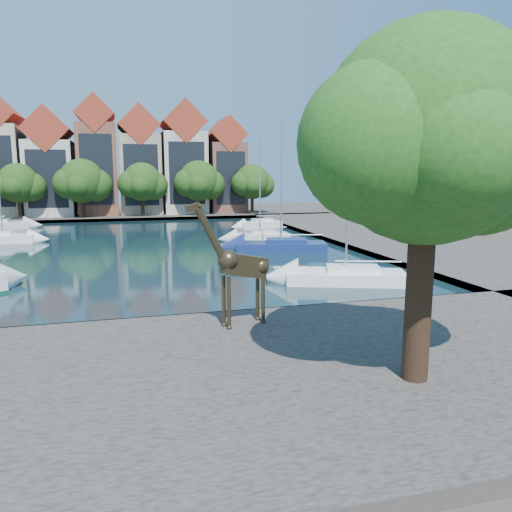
% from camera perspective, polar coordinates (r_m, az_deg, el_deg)
% --- Properties ---
extents(ground, '(160.00, 160.00, 0.00)m').
position_cam_1_polar(ground, '(22.94, -11.86, -7.94)').
color(ground, '#38332B').
rests_on(ground, ground).
extents(water_basin, '(38.00, 50.00, 0.08)m').
position_cam_1_polar(water_basin, '(46.38, -13.69, 0.98)').
color(water_basin, black).
rests_on(water_basin, ground).
extents(near_quay, '(50.00, 14.00, 0.50)m').
position_cam_1_polar(near_quay, '(16.31, -10.32, -14.44)').
color(near_quay, '#4F4B45').
rests_on(near_quay, ground).
extents(far_quay, '(60.00, 16.00, 0.50)m').
position_cam_1_polar(far_quay, '(78.14, -14.41, 4.57)').
color(far_quay, '#4F4B45').
rests_on(far_quay, ground).
extents(right_quay, '(14.00, 52.00, 0.50)m').
position_cam_1_polar(right_quay, '(53.19, 14.32, 2.28)').
color(right_quay, '#4F4B45').
rests_on(right_quay, ground).
extents(plane_tree, '(8.32, 6.40, 10.62)m').
position_cam_1_polar(plane_tree, '(15.55, 19.38, 12.09)').
color(plane_tree, '#332114').
rests_on(plane_tree, near_quay).
extents(townhouse_west_mid, '(5.94, 9.18, 16.79)m').
position_cam_1_polar(townhouse_west_mid, '(79.46, -27.19, 9.66)').
color(townhouse_west_mid, '#BFB293').
rests_on(townhouse_west_mid, far_quay).
extents(townhouse_west_inner, '(6.43, 9.18, 15.15)m').
position_cam_1_polar(townhouse_west_inner, '(78.41, -22.43, 9.36)').
color(townhouse_west_inner, beige).
rests_on(townhouse_west_inner, far_quay).
extents(townhouse_center, '(5.44, 9.18, 16.93)m').
position_cam_1_polar(townhouse_center, '(77.91, -17.66, 10.39)').
color(townhouse_center, brown).
rests_on(townhouse_center, far_quay).
extents(townhouse_east_inner, '(5.94, 9.18, 15.79)m').
position_cam_1_polar(townhouse_east_inner, '(77.91, -13.16, 10.12)').
color(townhouse_east_inner, tan).
rests_on(townhouse_east_inner, far_quay).
extents(townhouse_east_mid, '(6.43, 9.18, 16.65)m').
position_cam_1_polar(townhouse_east_mid, '(78.44, -8.34, 10.54)').
color(townhouse_east_mid, beige).
rests_on(townhouse_east_mid, far_quay).
extents(townhouse_east_end, '(5.44, 9.18, 14.43)m').
position_cam_1_polar(townhouse_east_end, '(79.49, -3.60, 9.89)').
color(townhouse_east_end, brown).
rests_on(townhouse_east_end, far_quay).
extents(far_tree_west, '(6.76, 5.20, 7.36)m').
position_cam_1_polar(far_tree_west, '(73.49, -25.48, 7.40)').
color(far_tree_west, '#332114').
rests_on(far_tree_west, far_quay).
extents(far_tree_mid_west, '(7.80, 6.00, 8.00)m').
position_cam_1_polar(far_tree_mid_west, '(72.52, -19.20, 7.95)').
color(far_tree_mid_west, '#332114').
rests_on(far_tree_mid_west, far_quay).
extents(far_tree_mid_east, '(7.02, 5.40, 7.52)m').
position_cam_1_polar(far_tree_mid_east, '(72.44, -12.82, 8.12)').
color(far_tree_mid_east, '#332114').
rests_on(far_tree_mid_east, far_quay).
extents(far_tree_east, '(7.54, 5.80, 7.84)m').
position_cam_1_polar(far_tree_east, '(73.23, -6.49, 8.40)').
color(far_tree_east, '#332114').
rests_on(far_tree_east, far_quay).
extents(far_tree_far_east, '(6.76, 5.20, 7.36)m').
position_cam_1_polar(far_tree_far_east, '(74.88, -0.37, 8.36)').
color(far_tree_far_east, '#332114').
rests_on(far_tree_far_east, far_quay).
extents(giraffe_statue, '(3.57, 1.37, 5.17)m').
position_cam_1_polar(giraffe_statue, '(20.46, -2.00, -1.09)').
color(giraffe_statue, '#342B1A').
rests_on(giraffe_statue, near_quay).
extents(sailboat_left_d, '(6.02, 2.65, 10.25)m').
position_cam_1_polar(sailboat_left_d, '(53.17, -26.95, 2.00)').
color(sailboat_left_d, white).
rests_on(sailboat_left_d, water_basin).
extents(sailboat_right_a, '(7.58, 4.72, 9.99)m').
position_cam_1_polar(sailboat_right_a, '(30.94, 10.20, -2.05)').
color(sailboat_right_a, white).
rests_on(sailboat_right_a, water_basin).
extents(sailboat_right_b, '(8.04, 4.44, 10.79)m').
position_cam_1_polar(sailboat_right_b, '(42.61, 2.86, 1.32)').
color(sailboat_right_b, navy).
rests_on(sailboat_right_b, water_basin).
extents(sailboat_right_c, '(5.85, 2.43, 10.05)m').
position_cam_1_polar(sailboat_right_c, '(48.93, 0.44, 2.40)').
color(sailboat_right_c, silver).
rests_on(sailboat_right_c, water_basin).
extents(sailboat_right_d, '(5.59, 2.97, 9.04)m').
position_cam_1_polar(sailboat_right_d, '(59.90, 0.45, 3.81)').
color(sailboat_right_d, silver).
rests_on(sailboat_right_d, water_basin).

